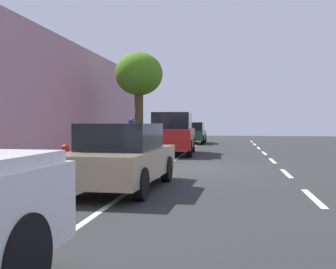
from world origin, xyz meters
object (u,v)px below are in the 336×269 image
Objects in this scene: parked_sedan_tan_mid at (121,157)px; street_tree_near_cyclist at (139,76)px; parked_suv_red_second at (173,133)px; bicycle_at_curb at (135,156)px; parked_sedan_green_nearest at (192,133)px; cyclist_with_backpack at (132,137)px; fire_hydrant at (65,161)px.

parked_sedan_tan_mid is 13.46m from street_tree_near_cyclist.
street_tree_near_cyclist is (2.15, -2.35, 3.00)m from parked_suv_red_second.
bicycle_at_curb is (0.73, -4.68, -0.38)m from parked_sedan_tan_mid.
parked_sedan_green_nearest is 15.95m from cyclist_with_backpack.
bicycle_at_curb is (0.55, 5.81, -0.65)m from parked_suv_red_second.
parked_suv_red_second reaches higher than parked_sedan_tan_mid.
parked_sedan_green_nearest is 3.22× the size of bicycle_at_curb.
street_tree_near_cyclist is at bearing 75.13° from parked_sedan_green_nearest.
parked_suv_red_second is 10.50m from parked_sedan_tan_mid.
bicycle_at_curb is 0.81m from cyclist_with_backpack.
parked_suv_red_second is 5.44m from cyclist_with_backpack.
parked_sedan_green_nearest is 0.98× the size of parked_sedan_tan_mid.
bicycle_at_curb is 0.27× the size of street_tree_near_cyclist.
parked_sedan_green_nearest is 21.04m from parked_sedan_tan_mid.
cyclist_with_backpack is at bearing 100.23° from street_tree_near_cyclist.
parked_sedan_tan_mid reaches higher than bicycle_at_curb.
cyclist_with_backpack reaches higher than parked_sedan_tan_mid.
cyclist_with_backpack reaches higher than fire_hydrant.
street_tree_near_cyclist is 6.11× the size of fire_hydrant.
street_tree_near_cyclist reaches higher than parked_sedan_tan_mid.
fire_hydrant is at bearing 77.39° from bicycle_at_curb.
cyclist_with_backpack is at bearing -79.49° from parked_sedan_tan_mid.
parked_sedan_tan_mid is at bearing 98.92° from bicycle_at_curb.
street_tree_near_cyclist is at bearing -78.85° from bicycle_at_curb.
street_tree_near_cyclist is (2.34, -12.85, 3.27)m from parked_sedan_tan_mid.
fire_hydrant is (1.46, 20.36, -0.18)m from parked_sedan_green_nearest.
fire_hydrant is at bearing 81.25° from cyclist_with_backpack.
parked_sedan_tan_mid is at bearing 157.46° from fire_hydrant.
parked_sedan_green_nearest is 5.24× the size of fire_hydrant.
bicycle_at_curb is 4.11m from fire_hydrant.
parked_suv_red_second is 2.83× the size of cyclist_with_backpack.
parked_suv_red_second is 4.38m from street_tree_near_cyclist.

